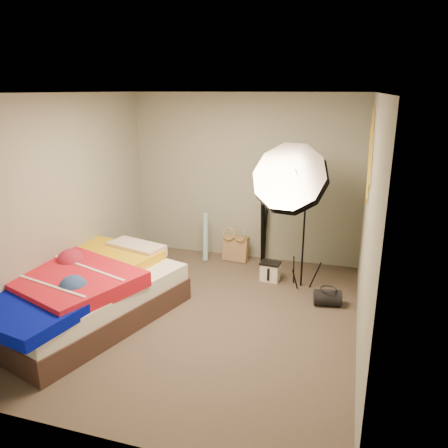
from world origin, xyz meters
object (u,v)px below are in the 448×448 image
at_px(tote_bag, 236,248).
at_px(camera_tripod, 264,209).
at_px(photo_umbrella, 291,181).
at_px(camera_case, 270,272).
at_px(wrapping_roll, 205,237).
at_px(duffel_bag, 328,298).
at_px(bed, 81,293).

xyz_separation_m(tote_bag, camera_tripod, (0.40, 0.10, 0.62)).
distance_m(tote_bag, photo_umbrella, 1.70).
height_order(tote_bag, camera_case, tote_bag).
height_order(wrapping_roll, duffel_bag, wrapping_roll).
distance_m(tote_bag, camera_tripod, 0.75).
xyz_separation_m(bed, photo_umbrella, (2.13, 1.50, 1.13)).
relative_size(tote_bag, camera_tripod, 0.28).
bearing_deg(wrapping_roll, duffel_bag, -27.71).
relative_size(tote_bag, photo_umbrella, 0.20).
xyz_separation_m(camera_case, camera_tripod, (-0.25, 0.68, 0.70)).
bearing_deg(photo_umbrella, tote_bag, 141.35).
xyz_separation_m(wrapping_roll, photo_umbrella, (1.36, -0.63, 1.08)).
xyz_separation_m(wrapping_roll, camera_tripod, (0.86, 0.19, 0.45)).
bearing_deg(wrapping_roll, camera_case, -23.99).
distance_m(camera_case, photo_umbrella, 1.35).
bearing_deg(camera_case, camera_tripod, 114.45).
distance_m(tote_bag, duffel_bag, 1.83).
relative_size(duffel_bag, camera_tripod, 0.23).
height_order(wrapping_roll, camera_tripod, camera_tripod).
distance_m(duffel_bag, photo_umbrella, 1.51).
bearing_deg(photo_umbrella, bed, -144.92).
relative_size(wrapping_roll, duffel_bag, 2.25).
height_order(tote_bag, camera_tripod, camera_tripod).
distance_m(wrapping_roll, camera_case, 1.24).
height_order(tote_bag, photo_umbrella, photo_umbrella).
xyz_separation_m(tote_bag, bed, (-1.23, -2.22, 0.12)).
height_order(tote_bag, duffel_bag, tote_bag).
bearing_deg(camera_tripod, camera_case, -70.06).
height_order(tote_bag, wrapping_roll, wrapping_roll).
relative_size(duffel_bag, bed, 0.13).
xyz_separation_m(duffel_bag, photo_umbrella, (-0.56, 0.38, 1.35)).
bearing_deg(duffel_bag, bed, -167.40).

